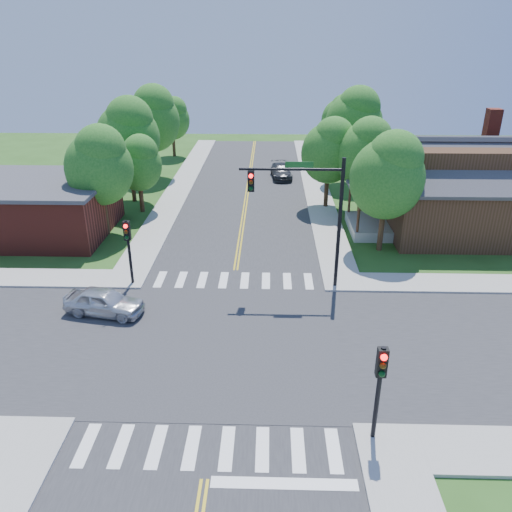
{
  "coord_description": "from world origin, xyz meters",
  "views": [
    {
      "loc": [
        1.93,
        -18.82,
        12.91
      ],
      "look_at": [
        1.28,
        4.79,
        2.2
      ],
      "focal_mm": 35.0,
      "sensor_mm": 36.0,
      "label": 1
    }
  ],
  "objects_px": {
    "signal_pole_se": "(380,377)",
    "signal_pole_nw": "(128,241)",
    "house_ne": "(464,186)",
    "car_dgrey": "(281,172)",
    "signal_mast_ne": "(308,203)",
    "car_silver": "(104,302)"
  },
  "relations": [
    {
      "from": "signal_pole_nw",
      "to": "car_dgrey",
      "type": "relative_size",
      "value": 0.84
    },
    {
      "from": "car_silver",
      "to": "car_dgrey",
      "type": "xyz_separation_m",
      "value": [
        9.19,
        25.37,
        -0.03
      ]
    },
    {
      "from": "signal_mast_ne",
      "to": "car_silver",
      "type": "bearing_deg",
      "value": -162.5
    },
    {
      "from": "house_ne",
      "to": "signal_mast_ne",
      "type": "bearing_deg",
      "value": -142.32
    },
    {
      "from": "signal_mast_ne",
      "to": "car_dgrey",
      "type": "xyz_separation_m",
      "value": [
        -0.88,
        22.2,
        -4.21
      ]
    },
    {
      "from": "signal_pole_se",
      "to": "signal_pole_nw",
      "type": "xyz_separation_m",
      "value": [
        -11.2,
        11.2,
        0.0
      ]
    },
    {
      "from": "signal_pole_se",
      "to": "car_silver",
      "type": "height_order",
      "value": "signal_pole_se"
    },
    {
      "from": "signal_pole_se",
      "to": "signal_mast_ne",
      "type": "bearing_deg",
      "value": 98.56
    },
    {
      "from": "signal_pole_nw",
      "to": "house_ne",
      "type": "distance_m",
      "value": 22.45
    },
    {
      "from": "signal_mast_ne",
      "to": "car_dgrey",
      "type": "bearing_deg",
      "value": 92.27
    },
    {
      "from": "signal_mast_ne",
      "to": "house_ne",
      "type": "bearing_deg",
      "value": 37.68
    },
    {
      "from": "signal_pole_nw",
      "to": "house_ne",
      "type": "bearing_deg",
      "value": 22.69
    },
    {
      "from": "signal_pole_se",
      "to": "car_dgrey",
      "type": "relative_size",
      "value": 0.84
    },
    {
      "from": "signal_pole_nw",
      "to": "car_silver",
      "type": "relative_size",
      "value": 0.91
    },
    {
      "from": "signal_pole_se",
      "to": "car_dgrey",
      "type": "height_order",
      "value": "signal_pole_se"
    },
    {
      "from": "signal_mast_ne",
      "to": "signal_pole_se",
      "type": "distance_m",
      "value": 11.55
    },
    {
      "from": "signal_pole_nw",
      "to": "house_ne",
      "type": "height_order",
      "value": "house_ne"
    },
    {
      "from": "signal_mast_ne",
      "to": "house_ne",
      "type": "relative_size",
      "value": 0.55
    },
    {
      "from": "house_ne",
      "to": "car_dgrey",
      "type": "height_order",
      "value": "house_ne"
    },
    {
      "from": "car_silver",
      "to": "car_dgrey",
      "type": "bearing_deg",
      "value": -8.83
    },
    {
      "from": "signal_pole_nw",
      "to": "car_silver",
      "type": "distance_m",
      "value": 3.78
    },
    {
      "from": "house_ne",
      "to": "car_silver",
      "type": "xyz_separation_m",
      "value": [
        -21.27,
        -11.82,
        -2.66
      ]
    }
  ]
}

